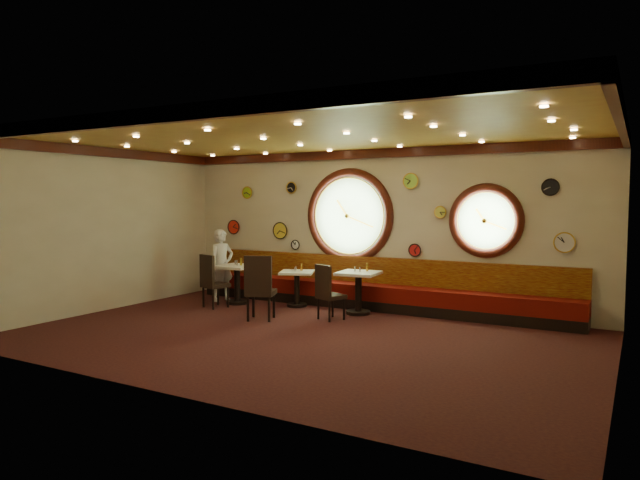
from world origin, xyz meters
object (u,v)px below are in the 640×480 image
at_px(table_c, 358,287).
at_px(condiment_a_pepper, 237,263).
at_px(chair_a, 211,278).
at_px(condiment_b_salt, 296,268).
at_px(chair_b, 260,283).
at_px(waiter, 222,265).
at_px(condiment_a_salt, 235,262).
at_px(chair_c, 327,289).
at_px(condiment_c_salt, 355,269).
at_px(condiment_b_bottle, 301,267).
at_px(table_b, 297,284).
at_px(table_a, 237,279).
at_px(condiment_c_bottle, 367,267).
at_px(condiment_a_bottle, 241,262).
at_px(condiment_c_pepper, 360,270).
at_px(condiment_b_pepper, 295,269).

relative_size(table_c, condiment_a_pepper, 7.46).
relative_size(chair_a, condiment_b_salt, 7.77).
distance_m(chair_b, waiter, 2.30).
xyz_separation_m(table_c, condiment_a_salt, (-2.79, -0.20, 0.35)).
relative_size(chair_c, condiment_c_salt, 6.85).
height_order(condiment_a_pepper, condiment_b_bottle, condiment_a_pepper).
xyz_separation_m(chair_b, condiment_c_salt, (1.19, 1.48, 0.18)).
bearing_deg(chair_a, condiment_b_salt, 55.63).
relative_size(table_c, condiment_a_salt, 8.76).
xyz_separation_m(table_b, condiment_c_salt, (1.34, -0.04, 0.40)).
xyz_separation_m(table_a, chair_b, (1.41, -1.17, 0.17)).
bearing_deg(condiment_a_salt, table_a, -34.44).
bearing_deg(condiment_b_bottle, condiment_a_salt, -164.48).
relative_size(table_a, chair_b, 1.11).
bearing_deg(chair_a, condiment_c_bottle, 35.75).
bearing_deg(waiter, condiment_a_pepper, -86.93).
bearing_deg(condiment_a_salt, condiment_a_bottle, -12.56).
height_order(table_b, condiment_a_pepper, condiment_a_pepper).
distance_m(table_c, condiment_c_bottle, 0.42).
height_order(condiment_b_salt, condiment_c_pepper, condiment_c_pepper).
xyz_separation_m(table_c, condiment_c_salt, (-0.10, 0.04, 0.35)).
bearing_deg(waiter, table_c, -69.47).
distance_m(chair_a, condiment_c_pepper, 3.03).
relative_size(table_a, chair_c, 1.30).
bearing_deg(table_c, condiment_c_bottle, 52.20).
bearing_deg(condiment_b_bottle, condiment_a_bottle, -160.58).
height_order(condiment_a_salt, condiment_b_salt, condiment_a_salt).
distance_m(chair_a, condiment_b_salt, 1.73).
distance_m(table_a, table_b, 1.31).
relative_size(chair_b, condiment_b_bottle, 4.59).
height_order(condiment_c_salt, condiment_b_bottle, condiment_c_salt).
distance_m(chair_c, condiment_a_pepper, 2.50).
relative_size(condiment_a_bottle, condiment_c_bottle, 0.94).
bearing_deg(chair_a, condiment_c_pepper, 33.58).
relative_size(table_b, table_c, 1.07).
height_order(chair_b, condiment_c_salt, chair_b).
height_order(condiment_a_salt, condiment_c_bottle, condiment_c_bottle).
xyz_separation_m(condiment_a_salt, condiment_c_pepper, (2.82, 0.20, -0.00)).
distance_m(table_c, condiment_b_pepper, 1.48).
relative_size(condiment_a_salt, condiment_c_pepper, 1.06).
xyz_separation_m(chair_b, chair_c, (1.04, 0.64, -0.10)).
height_order(condiment_c_salt, condiment_c_pepper, condiment_c_salt).
bearing_deg(table_b, condiment_b_pepper, -118.50).
bearing_deg(condiment_c_bottle, chair_b, -131.55).
bearing_deg(condiment_a_salt, chair_c, -13.07).
bearing_deg(chair_b, condiment_a_bottle, 116.41).
height_order(table_c, condiment_c_bottle, condiment_c_bottle).
distance_m(chair_a, waiter, 0.85).
bearing_deg(condiment_b_salt, condiment_c_pepper, -7.01).
bearing_deg(table_b, waiter, -172.24).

